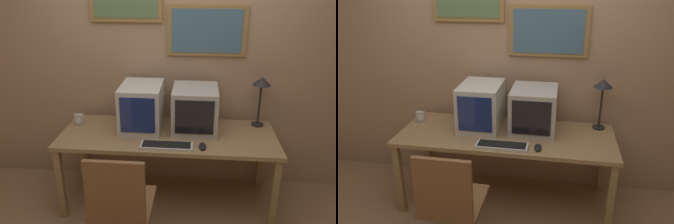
{
  "view_description": "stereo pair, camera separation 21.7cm",
  "coord_description": "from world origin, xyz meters",
  "views": [
    {
      "loc": [
        0.24,
        -1.93,
        1.98
      ],
      "look_at": [
        0.0,
        0.73,
        0.93
      ],
      "focal_mm": 35.0,
      "sensor_mm": 36.0,
      "label": 1
    },
    {
      "loc": [
        0.46,
        -1.9,
        1.98
      ],
      "look_at": [
        0.0,
        0.73,
        0.93
      ],
      "focal_mm": 35.0,
      "sensor_mm": 36.0,
      "label": 2
    }
  ],
  "objects": [
    {
      "name": "office_chair",
      "position": [
        -0.26,
        -0.05,
        0.42
      ],
      "size": [
        0.46,
        0.46,
        0.95
      ],
      "color": "black",
      "rests_on": "ground_plane"
    },
    {
      "name": "wall_back",
      "position": [
        -0.0,
        1.18,
        1.31
      ],
      "size": [
        8.0,
        0.08,
        2.6
      ],
      "color": "tan",
      "rests_on": "ground_plane"
    },
    {
      "name": "desk_clock",
      "position": [
        -0.86,
        0.83,
        0.77
      ],
      "size": [
        0.08,
        0.05,
        0.11
      ],
      "color": "#B7B2AD",
      "rests_on": "desk"
    },
    {
      "name": "monitor_right",
      "position": [
        0.23,
        0.85,
        0.92
      ],
      "size": [
        0.4,
        0.46,
        0.4
      ],
      "color": "#B7B2A8",
      "rests_on": "desk"
    },
    {
      "name": "mouse_near_keyboard",
      "position": [
        0.31,
        0.47,
        0.74
      ],
      "size": [
        0.06,
        0.11,
        0.04
      ],
      "color": "black",
      "rests_on": "desk"
    },
    {
      "name": "desk_lamp",
      "position": [
        0.83,
        0.99,
        1.11
      ],
      "size": [
        0.17,
        0.17,
        0.47
      ],
      "color": "black",
      "rests_on": "desk"
    },
    {
      "name": "desk",
      "position": [
        0.0,
        0.73,
        0.65
      ],
      "size": [
        1.92,
        0.74,
        0.72
      ],
      "color": "#99754C",
      "rests_on": "ground_plane"
    },
    {
      "name": "monitor_left",
      "position": [
        -0.25,
        0.84,
        0.93
      ],
      "size": [
        0.37,
        0.48,
        0.41
      ],
      "color": "beige",
      "rests_on": "desk"
    },
    {
      "name": "keyboard_main",
      "position": [
        0.01,
        0.46,
        0.73
      ],
      "size": [
        0.43,
        0.15,
        0.03
      ],
      "color": "beige",
      "rests_on": "desk"
    }
  ]
}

